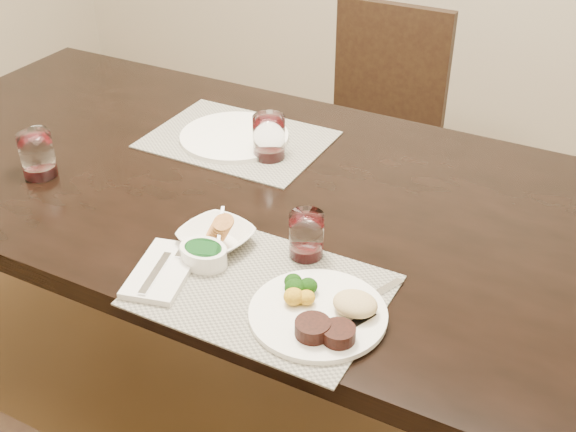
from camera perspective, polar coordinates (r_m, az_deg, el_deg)
The scene contains 15 objects.
ground_plane at distance 2.23m, azimuth -3.21°, elevation -13.93°, with size 4.50×4.50×0.00m, color #412A15.
dining_table at distance 1.80m, azimuth -3.86°, elevation 0.76°, with size 2.00×1.00×0.75m.
chair_far at distance 2.62m, azimuth 7.01°, elevation 7.36°, with size 0.42×0.42×0.90m.
placemat_near at distance 1.39m, azimuth -2.03°, elevation -5.87°, with size 0.46×0.34×0.00m, color gray.
placemat_far at distance 1.93m, azimuth -3.98°, elevation 6.05°, with size 0.46×0.34×0.00m, color gray.
dinner_plate at distance 1.32m, azimuth 2.81°, elevation -7.65°, with size 0.25×0.25×0.05m.
napkin_fork at distance 1.45m, azimuth -9.86°, elevation -4.26°, with size 0.15×0.21×0.02m.
steak_knife at distance 1.33m, azimuth 5.74°, elevation -7.97°, with size 0.07×0.22×0.01m.
cracker_bowl at distance 1.51m, azimuth -5.68°, elevation -1.64°, with size 0.17×0.17×0.06m.
sauce_ramekin at distance 1.45m, azimuth -6.68°, elevation -3.02°, with size 0.10×0.15×0.08m.
wine_glass_near at distance 1.46m, azimuth 1.46°, elevation -1.70°, with size 0.07×0.07×0.10m.
far_plate at distance 1.93m, azimuth -4.27°, elevation 6.28°, with size 0.29×0.29×0.01m, color white.
wine_glass_far at distance 1.82m, azimuth -1.51°, elevation 6.09°, with size 0.08×0.08×0.11m.
wine_glass_side at distance 1.84m, azimuth -19.17°, elevation 4.41°, with size 0.08×0.08×0.11m.
salt_cellar at distance 2.05m, azimuth -19.17°, elevation 6.18°, with size 0.05×0.05×0.02m.
Camera 1 is at (0.82, -1.28, 1.63)m, focal length 45.00 mm.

